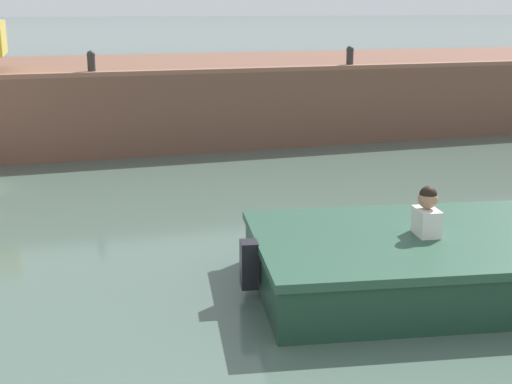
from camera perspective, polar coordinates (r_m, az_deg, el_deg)
ground_plane at (r=7.79m, az=-3.30°, el=-5.57°), size 400.00×400.00×0.00m
far_quay_wall at (r=16.06m, az=-11.25°, el=7.40°), size 60.00×6.00×1.49m
far_wall_coping at (r=13.14m, az=-9.91°, el=9.36°), size 60.00×0.24×0.08m
mooring_bollard_mid at (r=13.18m, az=-13.04°, el=10.09°), size 0.15×0.15×0.44m
mooring_bollard_east at (r=14.49m, az=7.52°, el=10.71°), size 0.15×0.15×0.44m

